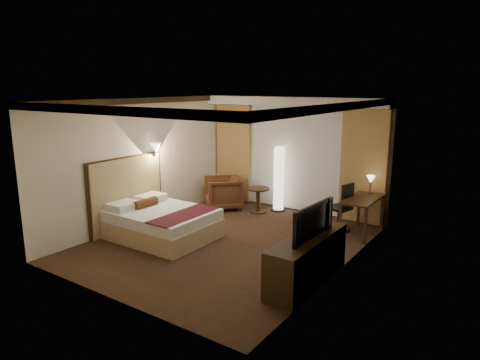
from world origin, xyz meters
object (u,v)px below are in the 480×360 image
Objects in this scene: armchair at (223,191)px; floor_lamp at (279,179)px; desk at (362,216)px; side_table at (258,200)px; dresser at (307,260)px; bed at (163,224)px; office_chair at (339,206)px; television at (307,216)px.

floor_lamp is at bearing 70.03° from armchair.
desk is at bearing 46.10° from armchair.
side_table is 3.74m from dresser.
dresser is (2.58, -2.71, 0.07)m from side_table.
floor_lamp reaches higher than armchair.
bed is 3.12m from floor_lamp.
office_chair is (-0.47, -0.05, 0.14)m from desk.
television is (0.49, -2.57, 0.54)m from office_chair.
bed is 2.28× the size of armchair.
armchair is 1.44× the size of side_table.
office_chair reaches higher than bed.
television is at bearing -65.54° from office_chair.
office_chair is at bearing 41.49° from bed.
bed is 1.72× the size of television.
side_table is at bearing 56.75° from armchair.
television is (3.44, -2.52, 0.63)m from armchair.
dresser is at bearing -54.07° from floor_lamp.
armchair is 0.75× the size of television.
office_chair is (2.06, -0.15, 0.22)m from side_table.
dresser reaches higher than side_table.
dresser is at bearing 8.44° from armchair.
armchair is at bearing 56.91° from television.
floor_lamp is at bearing 125.93° from dresser.
armchair is 0.92m from side_table.
armchair is at bearing -154.42° from floor_lamp.
bed is at bearing 89.94° from television.
armchair is 4.29m from dresser.
floor_lamp reaches higher than television.
bed is 1.04× the size of dresser.
side_table is at bearing 75.85° from bed.
side_table is 3.80m from television.
office_chair is (2.70, 2.39, 0.23)m from bed.
floor_lamp reaches higher than office_chair.
dresser is (3.47, -2.52, -0.06)m from armchair.
dresser is at bearing -86.84° from television.
side_table reaches higher than bed.
floor_lamp is 1.52× the size of office_chair.
office_chair is 2.62m from dresser.
bed is at bearing 176.81° from dresser.
side_table is at bearing 46.37° from television.
television reaches higher than bed.
television reaches higher than desk.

